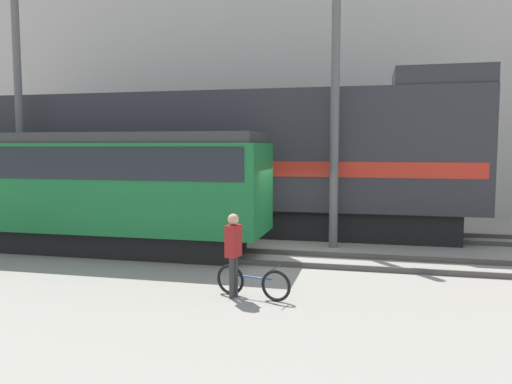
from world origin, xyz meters
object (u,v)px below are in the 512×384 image
at_px(freight_locomotive, 196,160).
at_px(utility_pole_left, 18,97).
at_px(person, 233,246).
at_px(utility_pole_center, 335,127).
at_px(bicycle, 253,282).
at_px(streetcar, 64,183).

xyz_separation_m(freight_locomotive, utility_pole_left, (-5.87, -2.13, 2.28)).
relative_size(freight_locomotive, person, 11.54).
height_order(utility_pole_left, utility_pole_center, utility_pole_left).
relative_size(utility_pole_left, utility_pole_center, 1.31).
distance_m(bicycle, person, 0.85).
distance_m(freight_locomotive, utility_pole_left, 6.64).
bearing_deg(freight_locomotive, utility_pole_center, -21.92).
height_order(streetcar, bicycle, streetcar).
bearing_deg(streetcar, bicycle, -27.59).
relative_size(freight_locomotive, streetcar, 1.63).
height_order(bicycle, utility_pole_center, utility_pole_center).
relative_size(freight_locomotive, utility_pole_center, 2.72).
bearing_deg(freight_locomotive, person, -65.05).
bearing_deg(utility_pole_center, person, -105.94).
distance_m(freight_locomotive, bicycle, 9.08).
bearing_deg(utility_pole_center, bicycle, -102.29).
bearing_deg(utility_pole_center, freight_locomotive, 158.08).
bearing_deg(freight_locomotive, utility_pole_left, -160.09).
xyz_separation_m(bicycle, utility_pole_center, (1.23, 5.66, 3.42)).
height_order(freight_locomotive, utility_pole_center, utility_pole_center).
bearing_deg(utility_pole_left, bicycle, -29.73).
bearing_deg(streetcar, utility_pole_left, 145.96).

